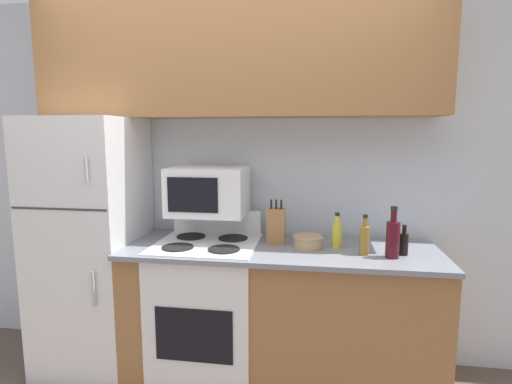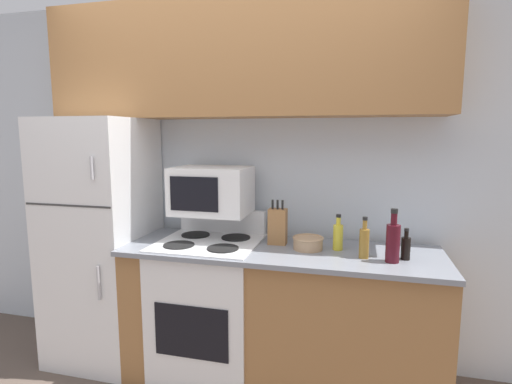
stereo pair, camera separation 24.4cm
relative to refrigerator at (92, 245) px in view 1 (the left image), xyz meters
name	(u,v)px [view 1 (the left image)]	position (x,y,z in m)	size (l,w,h in m)	color
wall_back	(241,180)	(0.98, 0.36, 0.42)	(8.00, 0.05, 2.55)	silver
lower_cabinets	(280,315)	(1.29, -0.02, -0.40)	(1.95, 0.64, 0.90)	#9E6B3D
refrigerator	(92,245)	(0.00, 0.00, 0.00)	(0.64, 0.67, 1.71)	white
upper_cabinets	(235,59)	(0.98, 0.16, 1.22)	(2.59, 0.35, 0.74)	#9E6B3D
stove	(208,308)	(0.82, -0.03, -0.38)	(0.65, 0.63, 1.07)	white
microwave	(208,191)	(0.81, 0.08, 0.38)	(0.50, 0.37, 0.31)	white
knife_block	(276,226)	(1.26, 0.06, 0.16)	(0.11, 0.08, 0.29)	#9E6B3D
bowl	(308,241)	(1.46, -0.01, 0.09)	(0.19, 0.19, 0.08)	tan
bottle_vinegar	(364,239)	(1.80, -0.11, 0.14)	(0.06, 0.06, 0.24)	olive
bottle_soy_sauce	(404,243)	(2.02, -0.07, 0.12)	(0.05, 0.05, 0.18)	black
bottle_wine_red	(393,238)	(1.95, -0.14, 0.16)	(0.08, 0.08, 0.30)	#470F19
bottle_cooking_spray	(337,234)	(1.64, 0.03, 0.13)	(0.06, 0.06, 0.22)	gold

